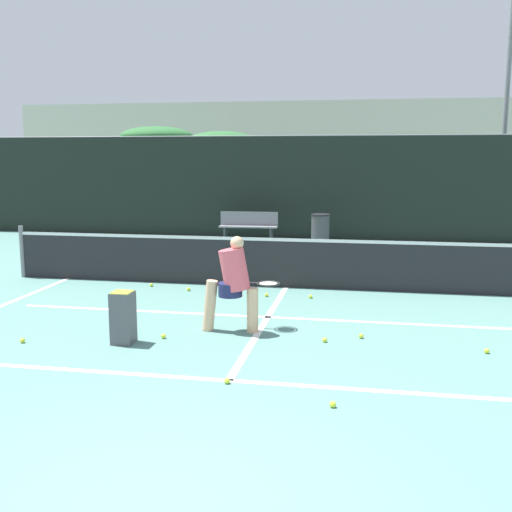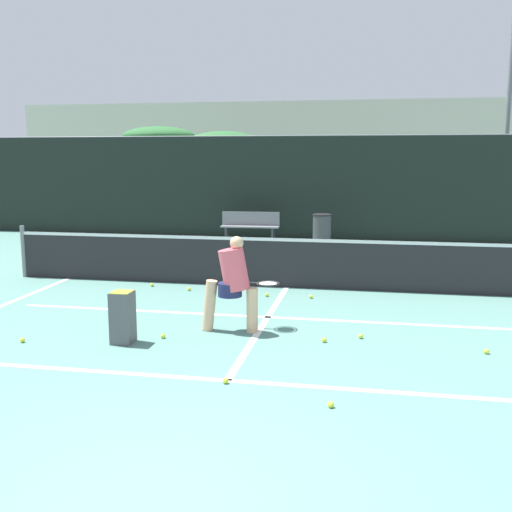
{
  "view_description": "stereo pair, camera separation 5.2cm",
  "coord_description": "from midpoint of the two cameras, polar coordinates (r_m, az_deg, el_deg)",
  "views": [
    {
      "loc": [
        1.45,
        -3.74,
        2.5
      ],
      "look_at": [
        -0.2,
        5.28,
        0.95
      ],
      "focal_mm": 42.0,
      "sensor_mm": 36.0,
      "label": 1
    },
    {
      "loc": [
        1.5,
        -3.73,
        2.5
      ],
      "look_at": [
        -0.2,
        5.28,
        0.95
      ],
      "focal_mm": 42.0,
      "sensor_mm": 36.0,
      "label": 2
    }
  ],
  "objects": [
    {
      "name": "trash_bin",
      "position": [
        17.1,
        6.38,
        2.57
      ],
      "size": [
        0.54,
        0.54,
        0.85
      ],
      "color": "#3F3F42",
      "rests_on": "ground"
    },
    {
      "name": "tennis_ball_scattered_5",
      "position": [
        6.22,
        7.38,
        -13.85
      ],
      "size": [
        0.07,
        0.07,
        0.07
      ],
      "primitive_type": "sphere",
      "color": "#D1E033",
      "rests_on": "ground"
    },
    {
      "name": "court_center_mark",
      "position": [
        9.14,
        1.01,
        -6.27
      ],
      "size": [
        0.1,
        4.9,
        0.01
      ],
      "primitive_type": "cube",
      "color": "white",
      "rests_on": "ground"
    },
    {
      "name": "tennis_ball_scattered_1",
      "position": [
        10.63,
        5.4,
        -3.87
      ],
      "size": [
        0.07,
        0.07,
        0.07
      ],
      "primitive_type": "sphere",
      "color": "#D1E033",
      "rests_on": "ground"
    },
    {
      "name": "parked_car",
      "position": [
        22.93,
        -1.23,
        4.75
      ],
      "size": [
        1.73,
        4.21,
        1.35
      ],
      "color": "#B7B7BC",
      "rests_on": "ground"
    },
    {
      "name": "courtside_bench",
      "position": [
        17.52,
        -0.47,
        2.94
      ],
      "size": [
        1.71,
        0.45,
        0.86
      ],
      "rotation": [
        0.0,
        0.0,
        0.04
      ],
      "color": "slate",
      "rests_on": "ground"
    },
    {
      "name": "tennis_ball_scattered_10",
      "position": [
        11.24,
        -6.26,
        -3.15
      ],
      "size": [
        0.07,
        0.07,
        0.07
      ],
      "primitive_type": "sphere",
      "color": "#D1E033",
      "rests_on": "ground"
    },
    {
      "name": "court_baseline_near",
      "position": [
        6.86,
        -2.52,
        -11.76
      ],
      "size": [
        11.0,
        0.1,
        0.01
      ],
      "primitive_type": "cube",
      "color": "white",
      "rests_on": "ground"
    },
    {
      "name": "tennis_ball_scattered_2",
      "position": [
        6.77,
        -2.69,
        -11.78
      ],
      "size": [
        0.07,
        0.07,
        0.07
      ],
      "primitive_type": "sphere",
      "color": "#D1E033",
      "rests_on": "ground"
    },
    {
      "name": "net",
      "position": [
        11.38,
        3.09,
        -0.49
      ],
      "size": [
        11.09,
        0.09,
        1.07
      ],
      "color": "slate",
      "rests_on": "ground"
    },
    {
      "name": "tennis_ball_scattered_0",
      "position": [
        8.74,
        -21.2,
        -7.48
      ],
      "size": [
        0.07,
        0.07,
        0.07
      ],
      "primitive_type": "sphere",
      "color": "#D1E033",
      "rests_on": "ground"
    },
    {
      "name": "ball_hopper",
      "position": [
        8.24,
        -12.42,
        -5.61
      ],
      "size": [
        0.28,
        0.28,
        0.71
      ],
      "color": "#4C4C51",
      "rests_on": "ground"
    },
    {
      "name": "tennis_ball_scattered_7",
      "position": [
        11.71,
        -9.75,
        -2.72
      ],
      "size": [
        0.07,
        0.07,
        0.07
      ],
      "primitive_type": "sphere",
      "color": "#D1E033",
      "rests_on": "ground"
    },
    {
      "name": "tennis_ball_scattered_9",
      "position": [
        8.43,
        -8.67,
        -7.53
      ],
      "size": [
        0.07,
        0.07,
        0.07
      ],
      "primitive_type": "sphere",
      "color": "#D1E033",
      "rests_on": "ground"
    },
    {
      "name": "fence_back",
      "position": [
        18.09,
        6.05,
        6.48
      ],
      "size": [
        24.0,
        0.06,
        3.09
      ],
      "color": "black",
      "rests_on": "ground"
    },
    {
      "name": "tennis_ball_scattered_11",
      "position": [
        10.72,
        1.18,
        -3.72
      ],
      "size": [
        0.07,
        0.07,
        0.07
      ],
      "primitive_type": "sphere",
      "color": "#D1E033",
      "rests_on": "ground"
    },
    {
      "name": "building_far",
      "position": [
        33.27,
        8.29,
        9.76
      ],
      "size": [
        36.0,
        2.4,
        5.32
      ],
      "primitive_type": "cube",
      "color": "beige",
      "rests_on": "ground"
    },
    {
      "name": "ground_plane",
      "position": [
        4.73,
        -9.96,
        -22.45
      ],
      "size": [
        100.0,
        100.0,
        0.0
      ],
      "primitive_type": "plane",
      "color": "slate"
    },
    {
      "name": "tree_mid",
      "position": [
        22.87,
        -3.01,
        10.56
      ],
      "size": [
        2.85,
        2.85,
        3.39
      ],
      "color": "brown",
      "rests_on": "ground"
    },
    {
      "name": "tree_west",
      "position": [
        27.56,
        -9.14,
        11.08
      ],
      "size": [
        3.27,
        3.27,
        3.77
      ],
      "color": "brown",
      "rests_on": "ground"
    },
    {
      "name": "court_service_line",
      "position": [
        9.39,
        1.28,
        -5.83
      ],
      "size": [
        8.25,
        0.1,
        0.01
      ],
      "primitive_type": "cube",
      "color": "white",
      "rests_on": "ground"
    },
    {
      "name": "tennis_ball_scattered_8",
      "position": [
        8.46,
        10.12,
        -7.52
      ],
      "size": [
        0.07,
        0.07,
        0.07
      ],
      "primitive_type": "sphere",
      "color": "#D1E033",
      "rests_on": "ground"
    },
    {
      "name": "tennis_ball_scattered_3",
      "position": [
        8.26,
        21.27,
        -8.46
      ],
      "size": [
        0.07,
        0.07,
        0.07
      ],
      "primitive_type": "sphere",
      "color": "#D1E033",
      "rests_on": "ground"
    },
    {
      "name": "tennis_ball_scattered_4",
      "position": [
        8.22,
        6.69,
        -7.94
      ],
      "size": [
        0.07,
        0.07,
        0.07
      ],
      "primitive_type": "sphere",
      "color": "#D1E033",
      "rests_on": "ground"
    },
    {
      "name": "player_practicing",
      "position": [
        8.5,
        -2.02,
        -2.42
      ],
      "size": [
        1.1,
        0.63,
        1.39
      ],
      "rotation": [
        0.0,
        0.0,
        0.03
      ],
      "color": "#DBAD84",
      "rests_on": "ground"
    }
  ]
}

